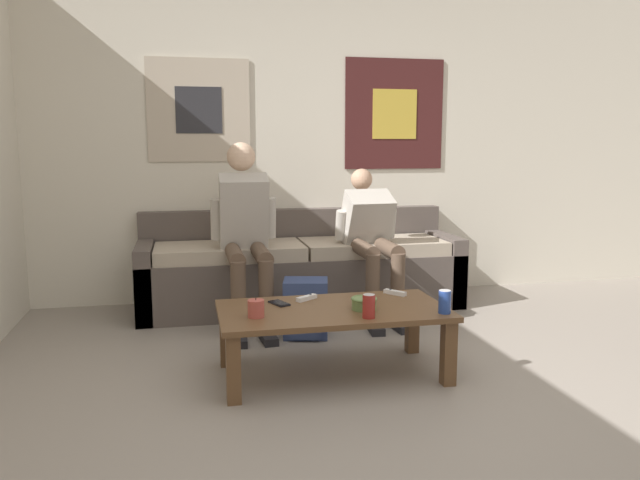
{
  "coord_description": "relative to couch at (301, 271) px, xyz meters",
  "views": [
    {
      "loc": [
        -0.96,
        -2.41,
        1.27
      ],
      "look_at": [
        -0.14,
        1.36,
        0.67
      ],
      "focal_mm": 35.0,
      "sensor_mm": 36.0,
      "label": 1
    }
  ],
  "objects": [
    {
      "name": "pillar_candle",
      "position": [
        -0.53,
        -1.57,
        0.15
      ],
      "size": [
        0.09,
        0.09,
        0.1
      ],
      "color": "#B24C42",
      "rests_on": "coffee_table"
    },
    {
      "name": "backpack",
      "position": [
        -0.11,
        -0.78,
        -0.1
      ],
      "size": [
        0.33,
        0.3,
        0.38
      ],
      "color": "navy",
      "rests_on": "ground_plane"
    },
    {
      "name": "cell_phone",
      "position": [
        -0.37,
        -1.34,
        0.11
      ],
      "size": [
        0.11,
        0.15,
        0.01
      ],
      "color": "black",
      "rests_on": "coffee_table"
    },
    {
      "name": "coffee_table",
      "position": [
        -0.1,
        -1.49,
        0.04
      ],
      "size": [
        1.24,
        0.65,
        0.38
      ],
      "color": "brown",
      "rests_on": "ground_plane"
    },
    {
      "name": "game_controller_near_left",
      "position": [
        -0.2,
        -1.28,
        0.11
      ],
      "size": [
        0.14,
        0.11,
        0.03
      ],
      "color": "white",
      "rests_on": "coffee_table"
    },
    {
      "name": "ceramic_bowl",
      "position": [
        0.06,
        -1.55,
        0.14
      ],
      "size": [
        0.14,
        0.14,
        0.07
      ],
      "color": "#607F47",
      "rests_on": "coffee_table"
    },
    {
      "name": "ground_plane",
      "position": [
        0.09,
        -2.29,
        -0.28
      ],
      "size": [
        18.0,
        18.0,
        0.0
      ],
      "primitive_type": "plane",
      "color": "gray"
    },
    {
      "name": "drink_can_red",
      "position": [
        0.04,
        -1.71,
        0.16
      ],
      "size": [
        0.07,
        0.07,
        0.12
      ],
      "color": "maroon",
      "rests_on": "coffee_table"
    },
    {
      "name": "person_seated_teen",
      "position": [
        0.46,
        -0.36,
        0.32
      ],
      "size": [
        0.47,
        0.89,
        1.08
      ],
      "color": "brown",
      "rests_on": "ground_plane"
    },
    {
      "name": "drink_can_blue",
      "position": [
        0.46,
        -1.71,
        0.16
      ],
      "size": [
        0.07,
        0.07,
        0.12
      ],
      "color": "#28479E",
      "rests_on": "coffee_table"
    },
    {
      "name": "wall_back",
      "position": [
        0.09,
        0.37,
        1.0
      ],
      "size": [
        10.0,
        0.07,
        2.55
      ],
      "color": "silver",
      "rests_on": "ground_plane"
    },
    {
      "name": "game_controller_near_right",
      "position": [
        0.33,
        -1.27,
        0.11
      ],
      "size": [
        0.11,
        0.14,
        0.03
      ],
      "color": "white",
      "rests_on": "coffee_table"
    },
    {
      "name": "person_seated_adult",
      "position": [
        -0.46,
        -0.36,
        0.42
      ],
      "size": [
        0.47,
        0.92,
        1.28
      ],
      "color": "brown",
      "rests_on": "ground_plane"
    },
    {
      "name": "couch",
      "position": [
        0.0,
        0.0,
        0.0
      ],
      "size": [
        2.46,
        0.72,
        0.74
      ],
      "color": "#564C47",
      "rests_on": "ground_plane"
    }
  ]
}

